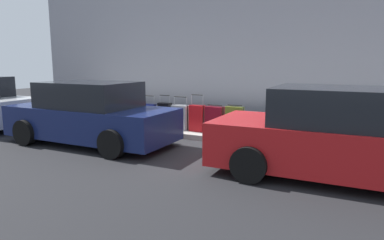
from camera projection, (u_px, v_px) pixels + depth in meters
The scene contains 17 objects.
ground_plane at pixel (206, 142), 8.94m from camera, with size 40.00×40.00×0.00m, color black.
sidewalk_curb at pixel (239, 124), 11.12m from camera, with size 18.00×5.00×0.14m, color #9E9B93.
suitcase_red_0 at pixel (344, 135), 7.86m from camera, with size 0.48×0.26×0.58m.
suitcase_silver_1 at pixel (318, 129), 8.04m from camera, with size 0.50×0.28×0.79m.
suitcase_black_2 at pixel (294, 126), 8.30m from camera, with size 0.47×0.28×0.99m.
suitcase_navy_3 at pixel (273, 126), 8.49m from camera, with size 0.39×0.26×1.02m.
suitcase_teal_4 at pixel (254, 127), 8.75m from camera, with size 0.46×0.25×0.63m.
suitcase_olive_5 at pixel (234, 121), 9.00m from camera, with size 0.48×0.21×0.82m.
suitcase_maroon_6 at pixel (215, 120), 9.26m from camera, with size 0.52×0.27×0.78m.
suitcase_red_7 at pixel (197, 118), 9.52m from camera, with size 0.44×0.24×1.03m.
suitcase_silver_8 at pixel (180, 117), 9.77m from camera, with size 0.49×0.29×0.96m.
suitcase_black_9 at pixel (165, 115), 9.98m from camera, with size 0.39×0.25×0.98m.
suitcase_navy_10 at pixel (148, 115), 10.13m from camera, with size 0.50×0.20×0.95m.
fire_hydrant at pixel (129, 113), 10.51m from camera, with size 0.39×0.21×0.72m.
bollard_post at pixel (110, 111), 10.66m from camera, with size 0.11×0.11×0.78m, color brown.
parked_car_red_0 at pixel (344, 137), 6.01m from camera, with size 4.64×2.15×1.62m.
parked_car_navy_1 at pixel (91, 115), 8.63m from camera, with size 4.39×1.99×1.56m.
Camera 1 is at (-3.63, 7.93, 2.06)m, focal length 32.24 mm.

